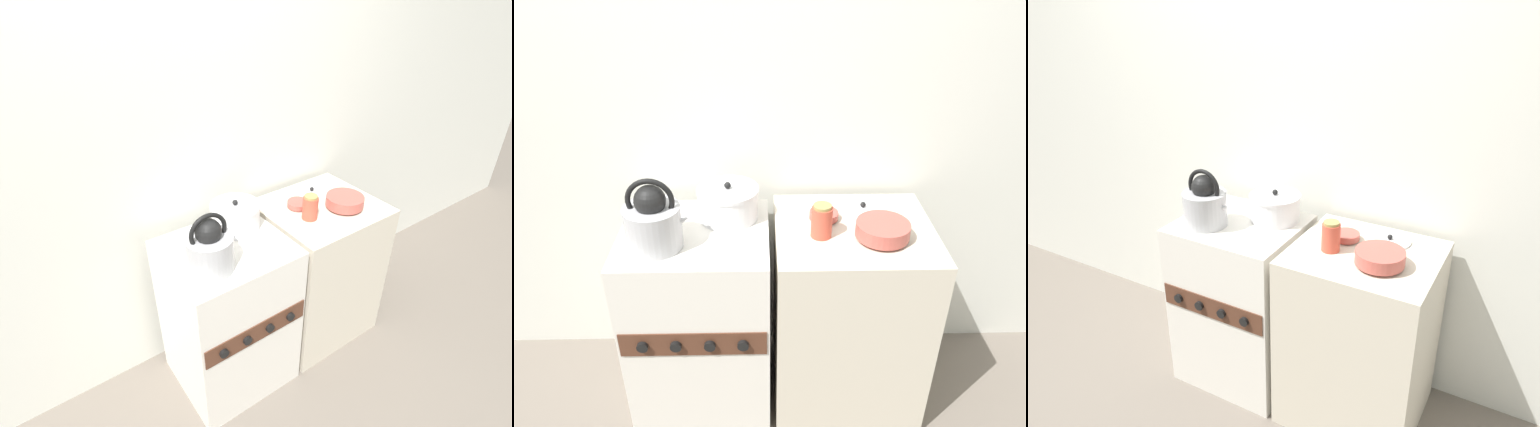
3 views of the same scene
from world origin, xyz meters
The scene contains 10 objects.
ground_plane centered at (0.00, 0.00, 0.00)m, with size 12.00×12.00×0.00m, color #70665B.
wall_back centered at (0.00, 0.64, 1.25)m, with size 7.00×0.06×2.50m.
stove centered at (0.00, 0.26, 0.45)m, with size 0.59×0.55×0.90m.
counter centered at (0.64, 0.29, 0.45)m, with size 0.64×0.57×0.90m.
kettle centered at (-0.13, 0.17, 1.01)m, with size 0.26×0.21×0.28m.
cooking_pot centered at (0.13, 0.38, 0.97)m, with size 0.25×0.25×0.16m.
enamel_bowl centered at (0.73, 0.21, 0.94)m, with size 0.21×0.21×0.07m.
small_ceramic_bowl centered at (0.52, 0.35, 0.92)m, with size 0.12×0.12×0.04m.
storage_jar centered at (0.50, 0.23, 0.97)m, with size 0.08×0.08×0.14m.
loose_pot_lid centered at (0.70, 0.44, 0.90)m, with size 0.19×0.19×0.03m.
Camera 3 is at (1.26, -1.55, 1.95)m, focal length 35.00 mm.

